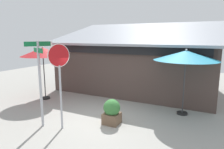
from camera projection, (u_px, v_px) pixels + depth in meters
ground_plane at (101, 121)px, 7.94m from camera, size 28.00×28.00×0.10m
cafe_building at (137, 64)px, 12.22m from camera, size 9.30×5.32×4.14m
street_sign_post at (40, 75)px, 7.05m from camera, size 0.81×0.87×3.07m
stop_sign at (60, 70)px, 6.81m from camera, size 0.32×0.72×2.99m
patio_umbrella_crimson_left at (43, 52)px, 10.18m from camera, size 2.19×2.19×2.76m
patio_umbrella_teal_center at (186, 56)px, 8.06m from camera, size 2.56×2.56×2.74m
sidewalk_planter at (112, 111)px, 7.50m from camera, size 0.63×0.63×0.94m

